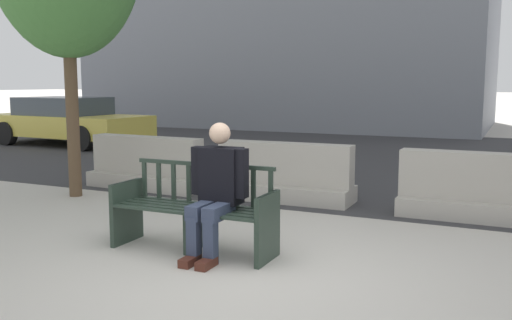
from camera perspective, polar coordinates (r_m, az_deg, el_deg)
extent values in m
plane|color=#B7B2A8|center=(5.07, -1.74, -11.83)|extent=(200.00, 200.00, 0.00)
cube|color=#333335|center=(13.25, 15.51, 0.14)|extent=(120.00, 12.00, 0.01)
cube|color=#28382D|center=(6.26, -12.81, -5.08)|extent=(0.06, 0.51, 0.66)
cube|color=#28382D|center=(5.45, 1.16, -6.81)|extent=(0.06, 0.51, 0.66)
cube|color=#28382D|center=(5.84, -6.31, -6.94)|extent=(0.04, 0.32, 0.45)
cube|color=#28382D|center=(5.59, -7.55, -5.25)|extent=(1.60, 0.09, 0.02)
cube|color=#28382D|center=(5.69, -6.94, -5.02)|extent=(1.60, 0.09, 0.02)
cube|color=#28382D|center=(5.79, -6.34, -4.79)|extent=(1.60, 0.09, 0.02)
cube|color=#28382D|center=(5.88, -5.77, -4.58)|extent=(1.60, 0.09, 0.02)
cube|color=#28382D|center=(5.98, -5.21, -4.37)|extent=(1.60, 0.09, 0.02)
cube|color=#28382D|center=(5.91, -5.21, -0.44)|extent=(1.60, 0.05, 0.04)
cube|color=#28382D|center=(6.35, -11.09, -1.91)|extent=(0.04, 0.03, 0.38)
cube|color=#28382D|center=(6.24, -9.69, -2.04)|extent=(0.04, 0.03, 0.38)
cube|color=#28382D|center=(6.14, -8.24, -2.17)|extent=(0.04, 0.03, 0.38)
cube|color=#28382D|center=(6.04, -6.74, -2.31)|extent=(0.04, 0.03, 0.38)
cube|color=#28382D|center=(5.95, -5.19, -2.44)|extent=(0.04, 0.03, 0.38)
cube|color=#28382D|center=(5.86, -3.59, -2.58)|extent=(0.04, 0.03, 0.38)
cube|color=#28382D|center=(5.77, -1.95, -2.73)|extent=(0.04, 0.03, 0.38)
cube|color=#28382D|center=(5.69, -0.26, -2.87)|extent=(0.04, 0.03, 0.38)
cube|color=#28382D|center=(5.62, 1.48, -3.02)|extent=(0.04, 0.03, 0.38)
cube|color=#28382D|center=(6.19, -13.01, -2.27)|extent=(0.06, 0.46, 0.03)
cube|color=#28382D|center=(5.36, 1.08, -3.60)|extent=(0.06, 0.46, 0.03)
cube|color=black|center=(5.64, -3.50, -1.55)|extent=(0.40, 0.24, 0.56)
sphere|color=beige|center=(5.57, -3.64, 2.69)|extent=(0.21, 0.21, 0.21)
cube|color=#333D56|center=(5.55, -5.37, -4.97)|extent=(0.15, 0.44, 0.14)
cube|color=#333D56|center=(5.47, -3.73, -5.16)|extent=(0.15, 0.44, 0.14)
cube|color=#333D56|center=(5.47, -6.23, -7.93)|extent=(0.11, 0.11, 0.45)
cube|color=#333D56|center=(5.39, -4.56, -8.17)|extent=(0.11, 0.11, 0.45)
cube|color=#4C2319|center=(5.46, -6.63, -10.00)|extent=(0.11, 0.26, 0.08)
cube|color=#4C2319|center=(5.37, -4.96, -10.27)|extent=(0.11, 0.26, 0.08)
cube|color=black|center=(5.73, -5.81, -1.03)|extent=(0.09, 0.12, 0.48)
cube|color=black|center=(5.50, -1.40, -1.36)|extent=(0.09, 0.12, 0.48)
cube|color=#ADA89E|center=(8.30, 2.84, -3.21)|extent=(2.01, 0.71, 0.24)
cube|color=#ADA89E|center=(8.23, 2.86, -0.34)|extent=(2.00, 0.33, 0.60)
cube|color=#ADA89E|center=(9.40, -10.82, -2.05)|extent=(2.03, 0.78, 0.24)
cube|color=#ADA89E|center=(9.34, -10.88, 0.49)|extent=(2.01, 0.40, 0.60)
cube|color=#ADA89E|center=(7.69, 21.53, -4.65)|extent=(2.00, 0.69, 0.24)
cube|color=#ADA89E|center=(7.61, 21.69, -1.56)|extent=(2.00, 0.31, 0.60)
cylinder|color=brown|center=(8.88, -17.92, 5.32)|extent=(0.19, 0.19, 2.76)
cube|color=#DBC64C|center=(16.40, -18.21, 3.34)|extent=(4.65, 2.15, 0.56)
cube|color=#38424C|center=(16.50, -18.72, 5.14)|extent=(2.30, 1.79, 0.48)
cylinder|color=black|center=(16.09, -12.40, 2.68)|extent=(0.65, 0.26, 0.64)
cylinder|color=black|center=(14.79, -16.93, 2.09)|extent=(0.65, 0.26, 0.64)
cylinder|color=black|center=(18.05, -19.19, 2.97)|extent=(0.65, 0.26, 0.64)
cylinder|color=black|center=(16.91, -23.67, 2.45)|extent=(0.65, 0.26, 0.64)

